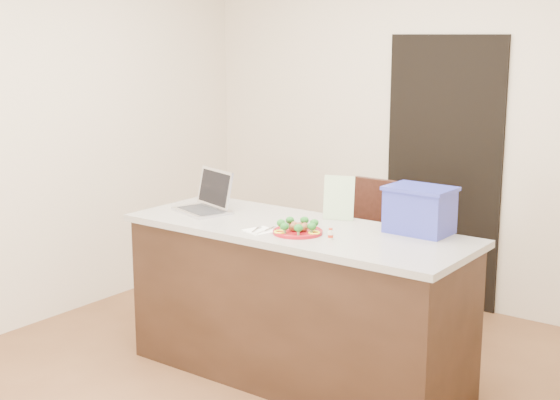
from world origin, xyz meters
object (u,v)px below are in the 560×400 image
Objects in this scene: laptop at (208,200)px; napkin at (260,231)px; yogurt_bottle at (331,235)px; blue_box at (420,210)px; island at (297,302)px; chair at (374,250)px; plate at (298,231)px.

napkin is at bearing -3.13° from laptop.
yogurt_bottle is 0.17× the size of blue_box.
blue_box is (1.32, 0.27, 0.06)m from laptop.
island is at bearing 16.72° from laptop.
laptop is (-0.69, 0.02, 0.53)m from island.
napkin is 0.15× the size of chair.
napkin is (-0.10, -0.21, 0.46)m from island.
chair is (-0.06, 0.97, -0.33)m from plate.
chair is at bearing 138.13° from blue_box.
chair is at bearing 87.58° from island.
island is 1.96× the size of chair.
island is at bearing -153.80° from blue_box.
yogurt_bottle is (0.31, -0.13, 0.48)m from island.
laptop reaches higher than napkin.
laptop is (-0.78, 0.14, 0.06)m from plate.
blue_box is at bearing 34.33° from napkin.
plate is at bearing -53.60° from island.
laptop is 1.17m from chair.
island is at bearing -90.91° from chair.
yogurt_bottle reaches higher than island.
laptop is (-1.00, 0.15, 0.04)m from yogurt_bottle.
yogurt_bottle is at bearing 9.72° from laptop.
plate is at bearing -85.20° from chair.
yogurt_bottle is at bearing -72.77° from chair.
island is 0.49m from plate.
blue_box is (0.73, 0.50, 0.13)m from napkin.
chair reaches higher than plate.
laptop is at bearing 158.91° from napkin.
island is 32.63× the size of yogurt_bottle.
blue_box is (0.53, 0.41, 0.12)m from plate.
plate is at bearing 178.43° from yogurt_bottle.
plate is 0.26× the size of chair.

